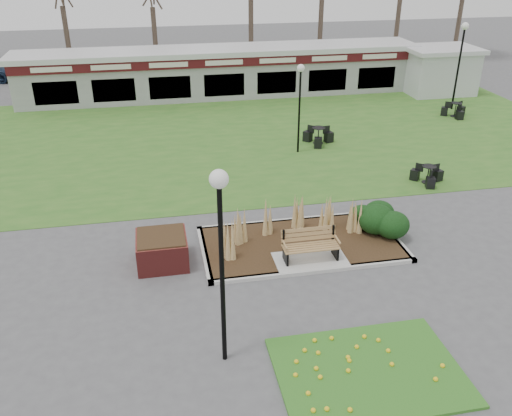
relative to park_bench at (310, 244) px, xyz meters
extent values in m
plane|color=#515154|center=(0.00, -0.25, -0.59)|extent=(100.00, 100.00, 0.00)
cube|color=#2F6921|center=(0.00, 11.75, -0.58)|extent=(34.00, 16.00, 0.02)
cube|color=#2B7421|center=(0.00, -4.85, -0.55)|extent=(4.20, 3.00, 0.08)
cube|color=#2F2313|center=(0.00, 0.95, -0.53)|extent=(6.22, 3.22, 0.12)
cube|color=#B7B7B2|center=(0.00, -0.66, -0.53)|extent=(6.40, 0.18, 0.12)
cube|color=#B7B7B2|center=(0.00, 2.56, -0.53)|extent=(6.40, 0.18, 0.12)
cube|color=#B7B7B2|center=(-3.11, 0.95, -0.53)|extent=(0.18, 3.40, 0.12)
cube|color=#B7B7B2|center=(3.11, 0.95, -0.53)|extent=(0.18, 3.40, 0.12)
cube|color=#B7B7B2|center=(0.00, -0.10, -0.52)|extent=(2.20, 1.20, 0.13)
cone|color=tan|center=(-1.90, 1.35, 0.11)|extent=(0.36, 0.36, 1.15)
cone|color=tan|center=(-0.90, 1.75, 0.11)|extent=(0.36, 0.36, 1.15)
cone|color=tan|center=(0.20, 1.95, 0.11)|extent=(0.36, 0.36, 1.15)
cone|color=tan|center=(1.10, 1.75, 0.11)|extent=(0.36, 0.36, 1.15)
cone|color=tan|center=(1.90, 1.35, 0.11)|extent=(0.36, 0.36, 1.15)
cone|color=tan|center=(-2.40, 0.55, 0.11)|extent=(0.36, 0.36, 1.15)
ellipsoid|color=black|center=(2.60, 1.15, 0.00)|extent=(1.21, 1.10, 0.99)
ellipsoid|color=black|center=(3.00, 0.75, -0.04)|extent=(1.10, 1.00, 0.90)
ellipsoid|color=black|center=(2.90, 1.65, -0.06)|extent=(1.06, 0.96, 0.86)
ellipsoid|color=black|center=(2.30, 1.65, -0.11)|extent=(0.92, 0.84, 0.76)
cube|color=#A4864A|center=(0.00, -0.10, -0.03)|extent=(1.70, 0.57, 0.04)
cube|color=#A4864A|center=(0.00, 0.21, 0.25)|extent=(1.70, 0.13, 0.44)
cube|color=black|center=(-0.78, -0.10, -0.25)|extent=(0.06, 0.55, 0.42)
cube|color=black|center=(0.78, -0.10, -0.25)|extent=(0.06, 0.55, 0.42)
cube|color=black|center=(-0.78, 0.20, 0.22)|extent=(0.06, 0.06, 0.50)
cube|color=black|center=(0.78, 0.20, 0.22)|extent=(0.06, 0.06, 0.50)
cube|color=#A4864A|center=(-0.82, -0.12, 0.15)|extent=(0.05, 0.50, 0.04)
cube|color=#A4864A|center=(0.82, -0.12, 0.15)|extent=(0.05, 0.50, 0.04)
cube|color=maroon|center=(-4.40, 0.75, -0.14)|extent=(1.50, 1.50, 0.90)
cube|color=#2F2313|center=(-4.40, 0.75, 0.33)|extent=(1.40, 1.40, 0.06)
cube|color=#969598|center=(0.00, 19.75, 0.71)|extent=(24.00, 3.00, 2.60)
cube|color=#480F13|center=(0.00, 18.20, 1.76)|extent=(24.00, 0.18, 0.55)
cube|color=silver|center=(0.00, 19.75, 2.16)|extent=(24.60, 3.40, 0.30)
cube|color=silver|center=(0.00, 18.09, 1.76)|extent=(22.00, 0.02, 0.28)
cube|color=black|center=(0.00, 18.30, 0.41)|extent=(22.00, 0.10, 1.30)
cube|color=silver|center=(13.50, 17.75, 0.71)|extent=(4.00, 3.00, 2.60)
cube|color=silver|center=(13.50, 17.75, 2.11)|extent=(4.40, 3.40, 0.25)
cylinder|color=#47382B|center=(-9.00, 27.75, 2.00)|extent=(0.36, 0.36, 5.17)
cylinder|color=#47382B|center=(-3.00, 27.75, 2.00)|extent=(0.36, 0.36, 5.17)
cylinder|color=#47382B|center=(3.00, 27.75, 2.00)|extent=(0.36, 0.36, 5.17)
cylinder|color=#47382B|center=(9.00, 27.75, 2.00)|extent=(0.36, 0.36, 5.17)
cylinder|color=#47382B|center=(15.00, 27.75, 2.00)|extent=(0.36, 0.36, 5.17)
cylinder|color=#47382B|center=(21.00, 27.75, 2.00)|extent=(0.36, 0.36, 5.17)
cylinder|color=black|center=(-3.15, -3.75, 1.63)|extent=(0.11, 0.11, 4.44)
sphere|color=white|center=(-3.15, -3.75, 4.03)|extent=(0.40, 0.40, 0.40)
cylinder|color=black|center=(2.09, 9.12, 1.26)|extent=(0.09, 0.09, 3.70)
sphere|color=white|center=(2.09, 9.12, 3.26)|extent=(0.33, 0.33, 0.33)
cylinder|color=black|center=(12.58, 14.13, 1.62)|extent=(0.11, 0.11, 4.41)
sphere|color=white|center=(12.58, 14.13, 4.00)|extent=(0.40, 0.40, 0.40)
cylinder|color=black|center=(3.33, 10.03, -0.55)|extent=(0.47, 0.47, 0.03)
cylinder|color=black|center=(3.33, 10.03, -0.18)|extent=(0.05, 0.05, 0.76)
cylinder|color=black|center=(3.33, 10.03, 0.22)|extent=(0.64, 0.64, 0.03)
cube|color=black|center=(3.90, 10.16, -0.32)|extent=(0.43, 0.43, 0.49)
cube|color=black|center=(2.94, 10.46, -0.32)|extent=(0.51, 0.51, 0.49)
cube|color=black|center=(3.16, 9.48, -0.32)|extent=(0.45, 0.45, 0.49)
cylinder|color=black|center=(6.30, 4.75, -0.55)|extent=(0.42, 0.42, 0.03)
cylinder|color=black|center=(6.30, 4.75, -0.22)|extent=(0.05, 0.05, 0.69)
cylinder|color=black|center=(6.30, 4.75, 0.14)|extent=(0.57, 0.57, 0.02)
cube|color=black|center=(6.81, 4.88, -0.35)|extent=(0.40, 0.40, 0.44)
cube|color=black|center=(5.93, 5.12, -0.35)|extent=(0.46, 0.46, 0.44)
cube|color=black|center=(6.16, 4.25, -0.35)|extent=(0.40, 0.40, 0.44)
cylinder|color=black|center=(12.00, 12.78, -0.55)|extent=(0.45, 0.45, 0.03)
cylinder|color=black|center=(12.00, 12.78, -0.19)|extent=(0.05, 0.05, 0.73)
cylinder|color=black|center=(12.00, 12.78, 0.18)|extent=(0.61, 0.61, 0.03)
cube|color=black|center=(12.50, 13.03, -0.34)|extent=(0.46, 0.46, 0.47)
cube|color=black|center=(11.53, 13.08, -0.34)|extent=(0.48, 0.48, 0.47)
cube|color=black|center=(11.97, 12.22, -0.34)|extent=(0.36, 0.36, 0.47)
camera|label=1|loc=(-4.32, -13.52, 8.32)|focal=38.00mm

